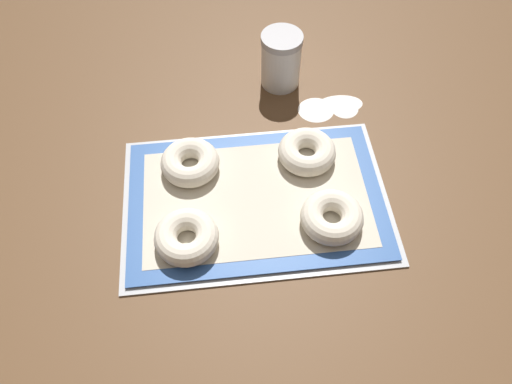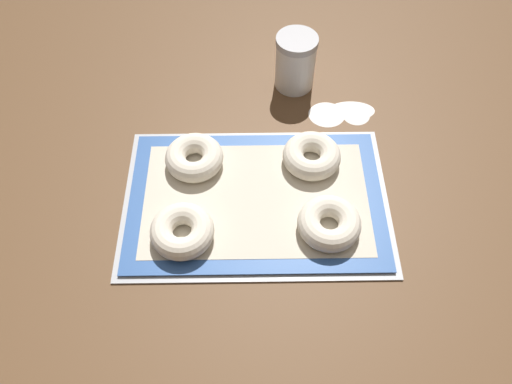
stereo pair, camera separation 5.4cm
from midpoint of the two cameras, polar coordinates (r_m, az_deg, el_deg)
ground_plane at (r=1.01m, az=0.47°, el=-1.10°), size 2.80×2.80×0.00m
baking_tray at (r=1.01m, az=1.53°, el=-0.99°), size 0.54×0.36×0.01m
baking_mat at (r=1.00m, az=1.53°, el=-0.82°), size 0.51×0.33×0.00m
bagel_front_left at (r=0.94m, az=-6.82°, el=-4.51°), size 0.12×0.12×0.04m
bagel_front_right at (r=0.96m, az=9.96°, el=-3.60°), size 0.12×0.12×0.04m
bagel_back_left at (r=1.04m, az=-5.60°, el=3.88°), size 0.12×0.12×0.04m
bagel_back_right at (r=1.05m, az=7.85°, el=4.06°), size 0.12×0.12×0.04m
flour_canister at (r=1.19m, az=5.86°, el=14.53°), size 0.10×0.10×0.13m
flour_patch_near at (r=1.20m, az=12.15°, el=9.08°), size 0.11×0.06×0.00m
flour_patch_far at (r=1.18m, az=9.41°, el=8.72°), size 0.08×0.08×0.00m
flour_patch_side at (r=1.19m, az=12.65°, el=8.64°), size 0.06×0.07×0.00m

